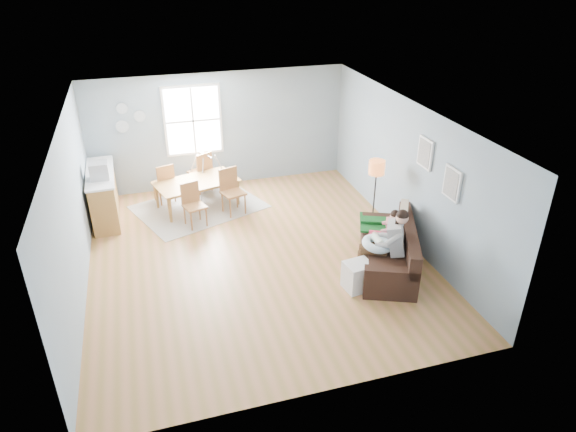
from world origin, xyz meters
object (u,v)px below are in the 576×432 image
object	(u,v)px
toddler	(388,227)
chair_ne	(202,170)
dining_table	(198,194)
monitor	(99,171)
father	(387,241)
chair_nw	(165,181)
storage_cube	(357,276)
chair_se	(231,188)
sofa	(391,253)
chair_sw	(193,202)
baby_swing	(208,175)
counter	(104,194)
floor_lamp	(376,174)

from	to	relation	value
toddler	chair_ne	bearing A→B (deg)	124.75
dining_table	monitor	size ratio (longest dim) A/B	4.87
father	chair_nw	distance (m)	5.32
storage_cube	chair_se	distance (m)	3.75
sofa	monitor	world-z (taller)	monitor
chair_sw	baby_swing	distance (m)	1.61
storage_cube	baby_swing	bearing A→B (deg)	111.51
chair_nw	toddler	bearing A→B (deg)	-44.99
father	toddler	distance (m)	0.49
father	counter	size ratio (longest dim) A/B	0.71
toddler	chair_sw	world-z (taller)	toddler
chair_sw	monitor	world-z (taller)	monitor
chair_nw	chair_ne	distance (m)	0.95
floor_lamp	toddler	bearing A→B (deg)	-102.70
chair_se	counter	world-z (taller)	counter
storage_cube	monitor	distance (m)	5.53
floor_lamp	counter	bearing A→B (deg)	157.10
father	floor_lamp	bearing A→B (deg)	72.36
sofa	toddler	distance (m)	0.47
chair_nw	sofa	bearing A→B (deg)	-46.61
floor_lamp	monitor	bearing A→B (deg)	160.40
chair_ne	monitor	bearing A→B (deg)	-154.68
toddler	storage_cube	xyz separation A→B (m)	(-0.83, -0.63, -0.47)
toddler	chair_ne	xyz separation A→B (m)	(-2.76, 3.98, -0.14)
sofa	chair_sw	size ratio (longest dim) A/B	2.45
baby_swing	counter	bearing A→B (deg)	-164.16
floor_lamp	chair_nw	xyz separation A→B (m)	(-3.90, 2.52, -0.74)
father	baby_swing	xyz separation A→B (m)	(-2.41, 4.40, -0.29)
floor_lamp	baby_swing	distance (m)	4.15
monitor	chair_nw	bearing A→B (deg)	28.36
sofa	chair_se	distance (m)	3.80
chair_ne	chair_nw	bearing A→B (deg)	-159.30
storage_cube	monitor	world-z (taller)	monitor
floor_lamp	chair_nw	size ratio (longest dim) A/B	1.64
chair_sw	chair_ne	distance (m)	1.59
father	chair_nw	bearing A→B (deg)	129.93
baby_swing	toddler	bearing A→B (deg)	-56.30
chair_sw	sofa	bearing A→B (deg)	-39.97
baby_swing	chair_se	bearing A→B (deg)	-74.09
father	floor_lamp	distance (m)	1.72
dining_table	chair_nw	distance (m)	0.82
baby_swing	father	bearing A→B (deg)	-61.29
dining_table	chair_se	bearing A→B (deg)	-47.85
floor_lamp	chair_sw	size ratio (longest dim) A/B	1.67
chair_sw	father	bearing A→B (deg)	-44.40
dining_table	toddler	bearing A→B (deg)	-62.78
father	storage_cube	xyz separation A→B (m)	(-0.59, -0.21, -0.47)
dining_table	baby_swing	distance (m)	0.83
chair_sw	chair_se	distance (m)	0.93
monitor	baby_swing	distance (m)	2.60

